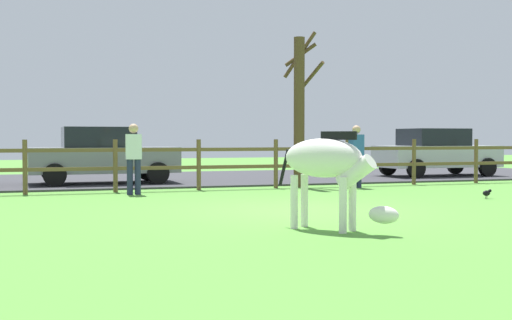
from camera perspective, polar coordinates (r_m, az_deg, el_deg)
ground_plane at (r=12.27m, az=3.69°, el=-4.26°), size 60.00×60.00×0.00m
parking_asphalt at (r=21.14m, az=-5.82°, el=-1.58°), size 28.00×7.40×0.05m
paddock_fence at (r=16.77m, az=-4.92°, el=-0.10°), size 20.74×0.11×1.27m
bare_tree at (r=17.76m, az=3.75°, el=4.52°), size 0.90×0.91×4.19m
zebra at (r=9.53m, az=6.20°, el=-0.47°), size 1.31×1.65×1.41m
crow_on_grass at (r=15.24m, az=19.15°, el=-2.67°), size 0.21×0.10×0.20m
parked_car_grey at (r=18.93m, az=-13.00°, el=0.44°), size 4.03×1.94×1.56m
parked_car_silver at (r=22.79m, az=15.15°, el=0.67°), size 4.03×1.94×1.56m
visitor_left_of_tree at (r=15.61m, az=-10.42°, el=0.38°), size 0.38×0.25×1.64m
visitor_right_of_tree at (r=17.62m, az=8.58°, el=0.57°), size 0.40×0.29×1.64m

